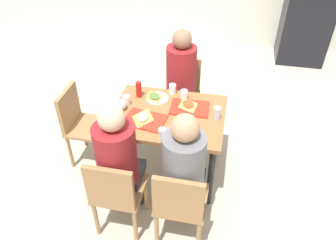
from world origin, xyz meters
The scene contains 25 objects.
ground_plane centered at (0.00, 0.00, -0.01)m, with size 10.00×10.00×0.02m, color #B2AD9E.
main_table centered at (0.00, 0.00, 0.62)m, with size 1.04×0.81×0.72m.
chair_near_left centered at (-0.26, -0.79, 0.49)m, with size 0.40×0.40×0.84m.
chair_near_right centered at (0.26, -0.79, 0.49)m, with size 0.40×0.40×0.84m.
chair_far_side centered at (0.00, 0.79, 0.49)m, with size 0.40×0.40×0.84m.
chair_left_end centered at (-0.90, 0.00, 0.49)m, with size 0.40×0.40×0.84m.
person_in_red centered at (-0.26, -0.65, 0.74)m, with size 0.32×0.42×1.25m.
person_in_brown_jacket centered at (0.26, -0.65, 0.74)m, with size 0.32×0.42×1.25m.
person_far_side centered at (0.00, 0.65, 0.74)m, with size 0.32×0.42×1.25m.
tray_red_near centered at (-0.18, -0.14, 0.73)m, with size 0.36×0.26×0.02m, color red.
tray_red_far centered at (0.18, 0.12, 0.73)m, with size 0.36×0.26×0.02m, color red.
paper_plate_center centered at (-0.16, 0.22, 0.73)m, with size 0.22×0.22×0.01m, color white.
paper_plate_near_edge centered at (0.16, -0.22, 0.73)m, with size 0.22×0.22×0.01m, color white.
pizza_slice_a centered at (-0.20, -0.13, 0.75)m, with size 0.16×0.23×0.02m.
pizza_slice_b centered at (0.16, 0.15, 0.75)m, with size 0.22×0.24×0.02m.
pizza_slice_c centered at (-0.18, 0.23, 0.74)m, with size 0.21×0.23×0.02m.
pizza_slice_d centered at (0.14, -0.22, 0.74)m, with size 0.27×0.21×0.02m.
plastic_cup_a centered at (-0.03, 0.35, 0.77)m, with size 0.07×0.07×0.10m, color white.
plastic_cup_b centered at (0.03, -0.35, 0.77)m, with size 0.07×0.07×0.10m, color white.
plastic_cup_c centered at (-0.42, 0.06, 0.77)m, with size 0.07×0.07×0.10m, color white.
plastic_cup_d centered at (0.10, 0.26, 0.77)m, with size 0.07×0.07×0.10m, color white.
soda_can centered at (0.44, 0.02, 0.78)m, with size 0.07×0.07×0.12m, color #B7BCC6.
condiment_bottle centered at (-0.34, 0.22, 0.80)m, with size 0.06×0.06×0.16m, color red.
foil_bundle centered at (-0.44, -0.02, 0.77)m, with size 0.10×0.10×0.10m, color silver.
drink_fridge centered at (1.55, 2.85, 0.95)m, with size 0.70×0.60×1.90m, color black.
Camera 1 is at (0.50, -2.40, 2.58)m, focal length 35.73 mm.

